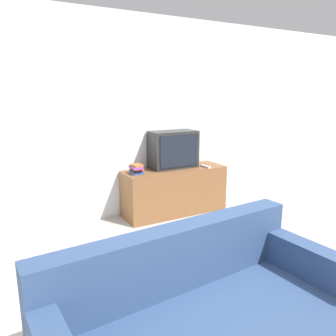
{
  "coord_description": "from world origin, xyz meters",
  "views": [
    {
      "loc": [
        -1.53,
        -0.99,
        1.63
      ],
      "look_at": [
        0.19,
        2.16,
        0.8
      ],
      "focal_mm": 35.0,
      "sensor_mm": 36.0,
      "label": 1
    }
  ],
  "objects_px": {
    "tv_stand": "(175,191)",
    "television": "(173,149)",
    "remote_on_stand": "(205,166)",
    "book_stack": "(136,169)"
  },
  "relations": [
    {
      "from": "tv_stand",
      "to": "television",
      "type": "distance_m",
      "value": 0.57
    },
    {
      "from": "television",
      "to": "remote_on_stand",
      "type": "xyz_separation_m",
      "value": [
        0.39,
        -0.2,
        -0.24
      ]
    },
    {
      "from": "television",
      "to": "remote_on_stand",
      "type": "distance_m",
      "value": 0.5
    },
    {
      "from": "tv_stand",
      "to": "television",
      "type": "bearing_deg",
      "value": 76.37
    },
    {
      "from": "remote_on_stand",
      "to": "tv_stand",
      "type": "bearing_deg",
      "value": 162.23
    },
    {
      "from": "television",
      "to": "remote_on_stand",
      "type": "bearing_deg",
      "value": -27.32
    },
    {
      "from": "book_stack",
      "to": "remote_on_stand",
      "type": "relative_size",
      "value": 1.22
    },
    {
      "from": "book_stack",
      "to": "remote_on_stand",
      "type": "bearing_deg",
      "value": -7.06
    },
    {
      "from": "tv_stand",
      "to": "book_stack",
      "type": "distance_m",
      "value": 0.68
    },
    {
      "from": "television",
      "to": "remote_on_stand",
      "type": "relative_size",
      "value": 3.62
    }
  ]
}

